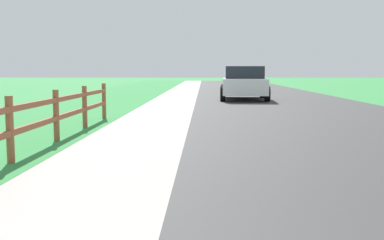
{
  "coord_description": "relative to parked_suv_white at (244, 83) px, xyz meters",
  "views": [
    {
      "loc": [
        0.36,
        -0.77,
        1.33
      ],
      "look_at": [
        0.14,
        7.88,
        0.44
      ],
      "focal_mm": 45.05,
      "sensor_mm": 36.0,
      "label": 1
    }
  ],
  "objects": [
    {
      "name": "parked_car_beige",
      "position": [
        0.77,
        8.44,
        -0.01
      ],
      "size": [
        2.32,
        4.66,
        1.49
      ],
      "color": "#C6B793",
      "rests_on": "ground"
    },
    {
      "name": "parked_suv_white",
      "position": [
        0.0,
        0.0,
        0.0
      ],
      "size": [
        2.26,
        4.63,
        1.5
      ],
      "color": "white",
      "rests_on": "ground"
    },
    {
      "name": "grass_verge",
      "position": [
        -6.66,
        5.82,
        -0.76
      ],
      "size": [
        5.0,
        66.0,
        0.0
      ],
      "primitive_type": "cube",
      "color": "#328540",
      "rests_on": "ground"
    },
    {
      "name": "rail_fence",
      "position": [
        -4.57,
        -15.24,
        -0.2
      ],
      "size": [
        0.11,
        13.01,
        0.97
      ],
      "color": "brown",
      "rests_on": "ground"
    },
    {
      "name": "road_asphalt",
      "position": [
        1.34,
        5.82,
        -0.76
      ],
      "size": [
        7.0,
        66.0,
        0.01
      ],
      "primitive_type": "cube",
      "color": "#373737",
      "rests_on": "ground"
    },
    {
      "name": "ground_plane",
      "position": [
        -2.16,
        3.82,
        -0.77
      ],
      "size": [
        120.0,
        120.0,
        0.0
      ],
      "primitive_type": "plane",
      "color": "#328540"
    },
    {
      "name": "curb_concrete",
      "position": [
        -5.16,
        5.82,
        -0.76
      ],
      "size": [
        6.0,
        66.0,
        0.01
      ],
      "primitive_type": "cube",
      "color": "#AC9A94",
      "rests_on": "ground"
    }
  ]
}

